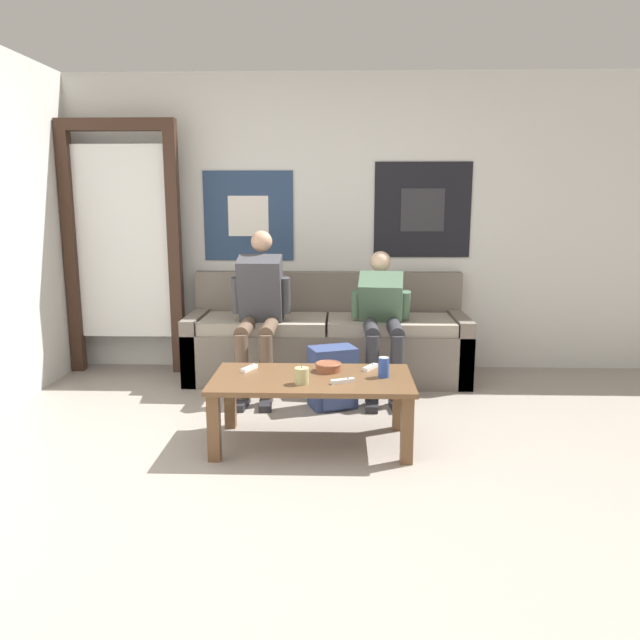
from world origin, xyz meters
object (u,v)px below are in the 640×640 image
at_px(person_seated_teen, 382,316).
at_px(game_controller_near_left, 343,381).
at_px(coffee_table, 312,388).
at_px(game_controller_near_right, 249,368).
at_px(game_controller_far_center, 370,367).
at_px(backpack, 333,379).
at_px(drink_can_blue, 384,367).
at_px(ceramic_bowl, 328,366).
at_px(couch, 327,342).
at_px(pillar_candle, 302,376).
at_px(person_seated_adult, 259,306).

xyz_separation_m(person_seated_teen, game_controller_near_left, (-0.31, -1.23, -0.16)).
relative_size(coffee_table, game_controller_near_right, 8.46).
bearing_deg(person_seated_teen, game_controller_far_center, -98.13).
relative_size(backpack, drink_can_blue, 3.61).
bearing_deg(drink_can_blue, ceramic_bowl, 160.23).
distance_m(couch, game_controller_far_center, 1.34).
relative_size(coffee_table, person_seated_teen, 1.13).
relative_size(game_controller_near_left, game_controller_far_center, 1.03).
height_order(ceramic_bowl, pillar_candle, pillar_candle).
distance_m(couch, game_controller_near_right, 1.43).
xyz_separation_m(person_seated_teen, ceramic_bowl, (-0.40, -0.98, -0.14)).
height_order(person_seated_adult, game_controller_near_right, person_seated_adult).
relative_size(person_seated_adult, person_seated_teen, 1.16).
bearing_deg(drink_can_blue, person_seated_teen, 86.86).
bearing_deg(ceramic_bowl, couch, 91.40).
bearing_deg(person_seated_adult, backpack, -34.96).
height_order(couch, game_controller_near_right, couch).
distance_m(ceramic_bowl, game_controller_near_left, 0.27).
relative_size(ceramic_bowl, game_controller_far_center, 1.18).
distance_m(ceramic_bowl, game_controller_far_center, 0.27).
xyz_separation_m(person_seated_adult, backpack, (0.58, -0.41, -0.47)).
height_order(couch, coffee_table, couch).
height_order(backpack, game_controller_far_center, game_controller_far_center).
bearing_deg(backpack, game_controller_near_left, -85.41).
bearing_deg(backpack, couch, 94.17).
distance_m(backpack, ceramic_bowl, 0.61).
relative_size(person_seated_teen, game_controller_far_center, 7.68).
bearing_deg(game_controller_far_center, backpack, 115.62).
bearing_deg(pillar_candle, game_controller_near_left, 5.31).
bearing_deg(game_controller_far_center, game_controller_near_left, -119.93).
relative_size(person_seated_adult, pillar_candle, 11.49).
distance_m(person_seated_teen, game_controller_far_center, 0.95).
bearing_deg(drink_can_blue, pillar_candle, -162.43).
relative_size(drink_can_blue, game_controller_near_right, 0.86).
bearing_deg(game_controller_near_right, coffee_table, -19.42).
relative_size(couch, person_seated_adult, 1.86).
xyz_separation_m(pillar_candle, game_controller_far_center, (0.42, 0.33, -0.04)).
bearing_deg(game_controller_far_center, coffee_table, -152.42).
distance_m(drink_can_blue, game_controller_far_center, 0.20).
distance_m(ceramic_bowl, pillar_candle, 0.32).
height_order(couch, pillar_candle, couch).
xyz_separation_m(drink_can_blue, game_controller_far_center, (-0.07, 0.18, -0.05)).
bearing_deg(person_seated_teen, game_controller_near_left, -104.11).
xyz_separation_m(couch, drink_can_blue, (0.37, -1.48, 0.19)).
distance_m(couch, ceramic_bowl, 1.36).
relative_size(person_seated_teen, drink_can_blue, 8.72).
distance_m(coffee_table, ceramic_bowl, 0.19).
height_order(drink_can_blue, game_controller_near_left, drink_can_blue).
xyz_separation_m(couch, game_controller_near_left, (0.12, -1.61, 0.14)).
xyz_separation_m(ceramic_bowl, game_controller_near_left, (0.09, -0.25, -0.02)).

